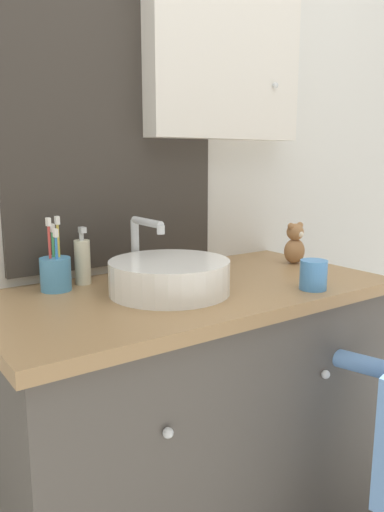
# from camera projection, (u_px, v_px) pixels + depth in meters

# --- Properties ---
(wall_back) EXTENTS (3.20, 0.18, 2.50)m
(wall_back) POSITION_uv_depth(u_px,v_px,m) (139.00, 112.00, 1.55)
(wall_back) COLOR silver
(wall_back) RESTS_ON ground_plane
(vanity_counter) EXTENTS (1.12, 0.57, 0.79)m
(vanity_counter) POSITION_uv_depth(u_px,v_px,m) (191.00, 416.00, 1.46)
(vanity_counter) COLOR #4C4742
(vanity_counter) RESTS_ON ground_plane
(sink_basin) EXTENTS (0.32, 0.37, 0.19)m
(sink_basin) POSITION_uv_depth(u_px,v_px,m) (169.00, 275.00, 1.32)
(sink_basin) COLOR white
(sink_basin) RESTS_ON vanity_counter
(toothbrush_holder) EXTENTS (0.08, 0.08, 0.20)m
(toothbrush_holder) POSITION_uv_depth(u_px,v_px,m) (56.00, 272.00, 1.34)
(toothbrush_holder) COLOR #4C93C6
(toothbrush_holder) RESTS_ON vanity_counter
(soap_dispenser) EXTENTS (0.04, 0.04, 0.16)m
(soap_dispenser) POSITION_uv_depth(u_px,v_px,m) (83.00, 261.00, 1.41)
(soap_dispenser) COLOR beige
(soap_dispenser) RESTS_ON vanity_counter
(teddy_bear) EXTENTS (0.08, 0.07, 0.14)m
(teddy_bear) POSITION_uv_depth(u_px,v_px,m) (295.00, 244.00, 1.68)
(teddy_bear) COLOR #9E7047
(teddy_bear) RESTS_ON vanity_counter
(drinking_cup) EXTENTS (0.07, 0.07, 0.08)m
(drinking_cup) POSITION_uv_depth(u_px,v_px,m) (313.00, 275.00, 1.35)
(drinking_cup) COLOR #4789D1
(drinking_cup) RESTS_ON vanity_counter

